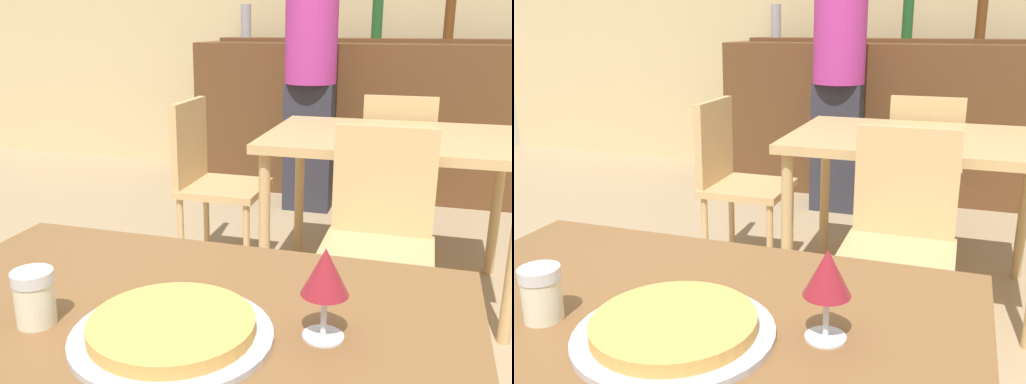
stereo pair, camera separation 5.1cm
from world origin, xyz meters
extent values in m
cube|color=#D1B784|center=(0.00, 4.08, 1.40)|extent=(8.00, 0.05, 2.80)
cube|color=brown|center=(0.00, 0.00, 0.72)|extent=(1.08, 0.88, 0.04)
cylinder|color=brown|center=(-0.48, 0.38, 0.35)|extent=(0.05, 0.05, 0.70)
cube|color=tan|center=(0.28, 1.84, 0.74)|extent=(1.13, 0.82, 0.04)
cylinder|color=tan|center=(-0.23, 1.49, 0.36)|extent=(0.05, 0.05, 0.72)
cylinder|color=tan|center=(-0.23, 2.19, 0.36)|extent=(0.05, 0.05, 0.72)
cylinder|color=tan|center=(0.78, 2.19, 0.36)|extent=(0.05, 0.05, 0.72)
cube|color=brown|center=(0.00, 3.57, 0.55)|extent=(2.60, 0.56, 1.11)
cube|color=brown|center=(0.00, 3.71, 1.12)|extent=(2.39, 0.24, 0.03)
cylinder|color=#9999A3|center=(-1.02, 3.71, 1.26)|extent=(0.08, 0.08, 0.25)
cylinder|color=maroon|center=(-0.51, 3.71, 1.25)|extent=(0.07, 0.07, 0.22)
cylinder|color=#1E5123|center=(0.00, 3.71, 1.29)|extent=(0.08, 0.08, 0.30)
cylinder|color=#5B3314|center=(0.51, 3.71, 1.30)|extent=(0.07, 0.07, 0.32)
cube|color=tan|center=(0.28, 1.18, 0.45)|extent=(0.40, 0.40, 0.04)
cube|color=tan|center=(0.28, 1.36, 0.67)|extent=(0.38, 0.04, 0.42)
cylinder|color=tan|center=(0.11, 1.01, 0.21)|extent=(0.03, 0.03, 0.43)
cylinder|color=tan|center=(0.45, 1.01, 0.21)|extent=(0.03, 0.03, 0.43)
cylinder|color=tan|center=(0.11, 1.35, 0.21)|extent=(0.03, 0.03, 0.43)
cylinder|color=tan|center=(0.45, 1.35, 0.21)|extent=(0.03, 0.03, 0.43)
cube|color=tan|center=(0.28, 2.50, 0.45)|extent=(0.40, 0.40, 0.04)
cube|color=tan|center=(0.28, 2.32, 0.67)|extent=(0.38, 0.04, 0.42)
cylinder|color=tan|center=(0.45, 2.67, 0.21)|extent=(0.03, 0.03, 0.43)
cylinder|color=tan|center=(0.11, 2.67, 0.21)|extent=(0.03, 0.03, 0.43)
cylinder|color=tan|center=(0.45, 2.33, 0.21)|extent=(0.03, 0.03, 0.43)
cylinder|color=tan|center=(0.11, 2.33, 0.21)|extent=(0.03, 0.03, 0.43)
cube|color=tan|center=(-0.54, 1.84, 0.45)|extent=(0.40, 0.40, 0.04)
cube|color=tan|center=(-0.72, 1.84, 0.67)|extent=(0.04, 0.38, 0.42)
cylinder|color=tan|center=(-0.37, 1.67, 0.21)|extent=(0.03, 0.03, 0.43)
cylinder|color=tan|center=(-0.37, 2.01, 0.21)|extent=(0.03, 0.03, 0.43)
cylinder|color=tan|center=(-0.71, 1.67, 0.21)|extent=(0.03, 0.03, 0.43)
cylinder|color=tan|center=(-0.71, 2.01, 0.21)|extent=(0.03, 0.03, 0.43)
cylinder|color=#B7B7BC|center=(0.03, 0.01, 0.74)|extent=(0.34, 0.34, 0.01)
cylinder|color=gold|center=(0.03, 0.01, 0.76)|extent=(0.28, 0.28, 0.02)
cylinder|color=beige|center=(-0.21, -0.01, 0.77)|extent=(0.07, 0.07, 0.08)
cylinder|color=silver|center=(-0.21, -0.01, 0.82)|extent=(0.07, 0.07, 0.02)
cube|color=#2D2D38|center=(-0.34, 2.99, 0.43)|extent=(0.32, 0.18, 0.87)
cylinder|color=#B2338C|center=(-0.34, 2.99, 1.23)|extent=(0.34, 0.34, 0.72)
cylinder|color=silver|center=(0.27, 0.09, 0.74)|extent=(0.07, 0.07, 0.00)
cylinder|color=silver|center=(0.27, 0.09, 0.78)|extent=(0.01, 0.01, 0.07)
cone|color=maroon|center=(0.27, 0.09, 0.86)|extent=(0.08, 0.08, 0.08)
camera|label=1|loc=(0.41, -0.75, 1.24)|focal=40.00mm
camera|label=2|loc=(0.46, -0.74, 1.24)|focal=40.00mm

